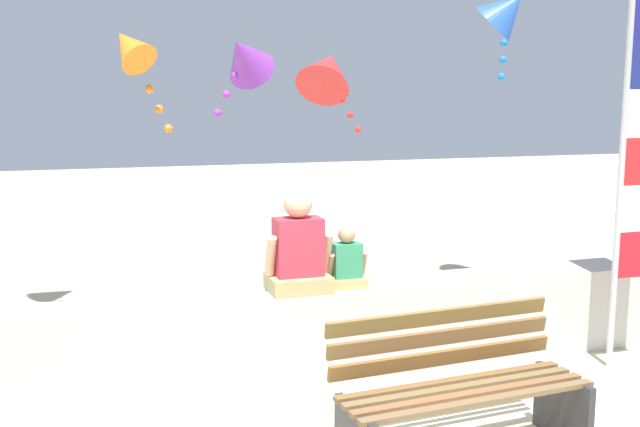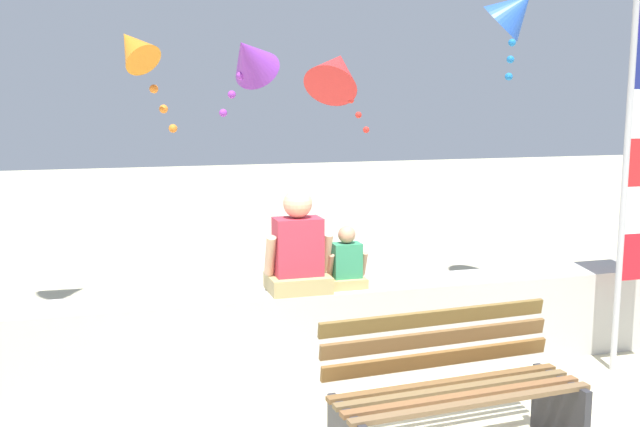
{
  "view_description": "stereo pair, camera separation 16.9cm",
  "coord_description": "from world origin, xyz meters",
  "px_view_note": "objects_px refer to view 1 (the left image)",
  "views": [
    {
      "loc": [
        -1.76,
        -4.19,
        2.23
      ],
      "look_at": [
        0.01,
        1.23,
        1.33
      ],
      "focal_mm": 41.33,
      "sensor_mm": 36.0,
      "label": 1
    },
    {
      "loc": [
        -1.59,
        -4.24,
        2.23
      ],
      "look_at": [
        0.01,
        1.23,
        1.33
      ],
      "focal_mm": 41.33,
      "sensor_mm": 36.0,
      "label": 2
    }
  ],
  "objects_px": {
    "person_child": "(347,263)",
    "kite_red": "(327,71)",
    "park_bench": "(459,391)",
    "flag_banner": "(636,155)",
    "kite_blue": "(507,11)",
    "person_adult": "(298,252)",
    "kite_orange": "(130,49)",
    "kite_purple": "(244,57)"
  },
  "relations": [
    {
      "from": "park_bench",
      "to": "person_adult",
      "type": "relative_size",
      "value": 2.03
    },
    {
      "from": "person_adult",
      "to": "kite_purple",
      "type": "relative_size",
      "value": 0.9
    },
    {
      "from": "park_bench",
      "to": "flag_banner",
      "type": "xyz_separation_m",
      "value": [
        2.07,
        0.96,
        1.35
      ]
    },
    {
      "from": "flag_banner",
      "to": "person_adult",
      "type": "bearing_deg",
      "value": 168.48
    },
    {
      "from": "person_adult",
      "to": "kite_blue",
      "type": "relative_size",
      "value": 0.73
    },
    {
      "from": "flag_banner",
      "to": "kite_red",
      "type": "height_order",
      "value": "flag_banner"
    },
    {
      "from": "park_bench",
      "to": "flag_banner",
      "type": "distance_m",
      "value": 2.66
    },
    {
      "from": "person_child",
      "to": "kite_orange",
      "type": "xyz_separation_m",
      "value": [
        -1.52,
        1.33,
        1.72
      ]
    },
    {
      "from": "kite_blue",
      "to": "kite_purple",
      "type": "relative_size",
      "value": 1.23
    },
    {
      "from": "person_adult",
      "to": "kite_purple",
      "type": "xyz_separation_m",
      "value": [
        -0.03,
        1.71,
        1.57
      ]
    },
    {
      "from": "kite_red",
      "to": "kite_blue",
      "type": "relative_size",
      "value": 1.09
    },
    {
      "from": "kite_purple",
      "to": "kite_blue",
      "type": "bearing_deg",
      "value": 1.99
    },
    {
      "from": "person_child",
      "to": "flag_banner",
      "type": "distance_m",
      "value": 2.49
    },
    {
      "from": "person_adult",
      "to": "kite_purple",
      "type": "height_order",
      "value": "kite_purple"
    },
    {
      "from": "park_bench",
      "to": "person_adult",
      "type": "bearing_deg",
      "value": 111.67
    },
    {
      "from": "kite_red",
      "to": "kite_orange",
      "type": "relative_size",
      "value": 1.19
    },
    {
      "from": "kite_red",
      "to": "kite_purple",
      "type": "relative_size",
      "value": 1.34
    },
    {
      "from": "flag_banner",
      "to": "kite_purple",
      "type": "bearing_deg",
      "value": 140.16
    },
    {
      "from": "park_bench",
      "to": "flag_banner",
      "type": "relative_size",
      "value": 0.54
    },
    {
      "from": "park_bench",
      "to": "flag_banner",
      "type": "bearing_deg",
      "value": 24.9
    },
    {
      "from": "person_adult",
      "to": "person_child",
      "type": "height_order",
      "value": "person_adult"
    },
    {
      "from": "kite_orange",
      "to": "kite_purple",
      "type": "height_order",
      "value": "kite_purple"
    },
    {
      "from": "flag_banner",
      "to": "kite_red",
      "type": "relative_size",
      "value": 2.56
    },
    {
      "from": "person_child",
      "to": "kite_orange",
      "type": "bearing_deg",
      "value": 138.91
    },
    {
      "from": "person_child",
      "to": "kite_red",
      "type": "distance_m",
      "value": 3.87
    },
    {
      "from": "person_child",
      "to": "kite_red",
      "type": "xyz_separation_m",
      "value": [
        0.97,
        3.37,
        1.63
      ]
    },
    {
      "from": "flag_banner",
      "to": "kite_orange",
      "type": "distance_m",
      "value": 4.32
    },
    {
      "from": "person_child",
      "to": "kite_purple",
      "type": "height_order",
      "value": "kite_purple"
    },
    {
      "from": "kite_blue",
      "to": "kite_orange",
      "type": "relative_size",
      "value": 1.09
    },
    {
      "from": "kite_red",
      "to": "kite_blue",
      "type": "height_order",
      "value": "kite_blue"
    },
    {
      "from": "park_bench",
      "to": "kite_red",
      "type": "xyz_separation_m",
      "value": [
        0.77,
        4.88,
        2.13
      ]
    },
    {
      "from": "kite_blue",
      "to": "kite_orange",
      "type": "height_order",
      "value": "kite_blue"
    },
    {
      "from": "person_child",
      "to": "kite_blue",
      "type": "bearing_deg",
      "value": 35.94
    },
    {
      "from": "flag_banner",
      "to": "kite_blue",
      "type": "bearing_deg",
      "value": 84.42
    },
    {
      "from": "person_child",
      "to": "kite_red",
      "type": "bearing_deg",
      "value": 73.96
    },
    {
      "from": "park_bench",
      "to": "kite_blue",
      "type": "xyz_separation_m",
      "value": [
        2.3,
        3.32,
        2.74
      ]
    },
    {
      "from": "person_adult",
      "to": "kite_blue",
      "type": "xyz_separation_m",
      "value": [
        2.9,
        1.81,
        2.11
      ]
    },
    {
      "from": "flag_banner",
      "to": "kite_orange",
      "type": "height_order",
      "value": "flag_banner"
    },
    {
      "from": "kite_orange",
      "to": "kite_blue",
      "type": "bearing_deg",
      "value": 6.93
    },
    {
      "from": "kite_blue",
      "to": "person_adult",
      "type": "bearing_deg",
      "value": -147.99
    },
    {
      "from": "flag_banner",
      "to": "kite_blue",
      "type": "distance_m",
      "value": 2.74
    },
    {
      "from": "person_child",
      "to": "kite_blue",
      "type": "height_order",
      "value": "kite_blue"
    }
  ]
}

